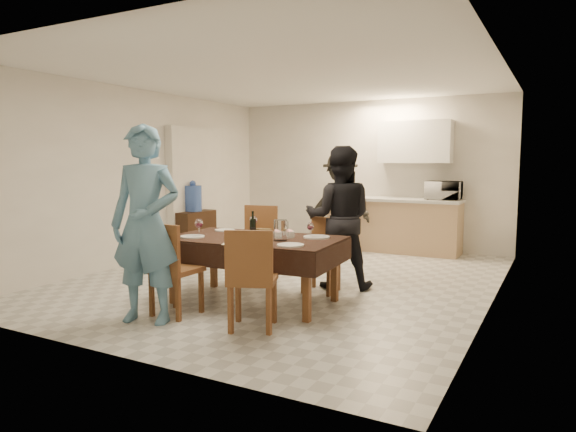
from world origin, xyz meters
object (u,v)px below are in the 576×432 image
object	(u,v)px
water_pitcher	(280,230)
person_far	(339,218)
wine_bottle	(253,224)
person_kitchen	(340,203)
person_near	(146,224)
water_jug	(193,198)
dining_table	(254,241)
console	(194,232)
savoury_tart	(243,241)
microwave	(444,191)

from	to	relation	value
water_pitcher	person_far	distance (m)	1.12
wine_bottle	person_kitchen	bearing A→B (deg)	96.18
person_near	person_far	world-z (taller)	person_near
water_jug	person_kitchen	world-z (taller)	person_kitchen
water_jug	wine_bottle	bearing A→B (deg)	-39.70
dining_table	water_pitcher	xyz separation A→B (m)	(0.35, -0.05, 0.14)
dining_table	console	world-z (taller)	dining_table
water_pitcher	savoury_tart	size ratio (longest dim) A/B	0.58
microwave	person_far	world-z (taller)	person_far
microwave	water_pitcher	bearing A→B (deg)	77.56
wine_bottle	water_pitcher	distance (m)	0.41
person_kitchen	dining_table	bearing A→B (deg)	-83.08
console	savoury_tart	xyz separation A→B (m)	(2.59, -2.46, 0.38)
dining_table	savoury_tart	size ratio (longest dim) A/B	5.11
person_kitchen	person_far	bearing A→B (deg)	-67.66
water_pitcher	person_kitchen	distance (m)	3.52
dining_table	person_near	world-z (taller)	person_near
water_jug	water_pitcher	distance (m)	3.55
water_pitcher	water_jug	bearing A→B (deg)	143.18
console	microwave	world-z (taller)	microwave
console	water_pitcher	size ratio (longest dim) A/B	3.54
console	water_pitcher	distance (m)	3.58
person_near	water_jug	bearing A→B (deg)	105.08
water_pitcher	person_far	bearing A→B (deg)	79.70
dining_table	person_near	distance (m)	1.21
water_pitcher	microwave	distance (m)	3.99
savoury_tart	person_far	xyz separation A→B (m)	(0.45, 1.43, 0.12)
dining_table	wine_bottle	world-z (taller)	wine_bottle
wine_bottle	water_pitcher	size ratio (longest dim) A/B	1.30
person_kitchen	water_jug	bearing A→B (deg)	-147.74
water_pitcher	microwave	bearing A→B (deg)	77.56
microwave	console	bearing A→B (deg)	25.48
console	person_near	distance (m)	3.73
person_near	person_far	xyz separation A→B (m)	(1.10, 2.10, -0.08)
person_far	person_kitchen	xyz separation A→B (m)	(-0.96, 2.34, -0.02)
person_kitchen	console	bearing A→B (deg)	-147.74
water_pitcher	person_near	distance (m)	1.35
water_pitcher	person_far	size ratio (longest dim) A/B	0.13
person_near	person_kitchen	world-z (taller)	person_near
dining_table	person_kitchen	world-z (taller)	person_kitchen
savoury_tart	person_kitchen	bearing A→B (deg)	97.73
dining_table	savoury_tart	bearing A→B (deg)	-78.99
water_jug	person_far	xyz separation A→B (m)	(3.04, -1.03, -0.06)
dining_table	microwave	distance (m)	4.04
wine_bottle	person_far	distance (m)	1.17
water_pitcher	microwave	world-z (taller)	microwave
water_pitcher	savoury_tart	xyz separation A→B (m)	(-0.25, -0.33, -0.08)
water_jug	person_far	world-z (taller)	person_far
water_jug	wine_bottle	world-z (taller)	water_jug
console	wine_bottle	xyz separation A→B (m)	(2.44, -2.03, 0.50)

